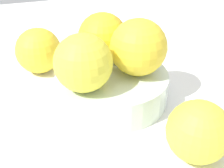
{
  "coord_description": "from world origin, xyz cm",
  "views": [
    {
      "loc": [
        -11.39,
        -36.35,
        26.67
      ],
      "look_at": [
        0.0,
        0.0,
        2.69
      ],
      "focal_mm": 47.9,
      "sensor_mm": 36.0,
      "label": 1
    }
  ],
  "objects_px": {
    "fruit_bowl": "(112,87)",
    "orange_loose_1": "(198,132)",
    "orange_in_bowl_1": "(103,37)",
    "orange_in_bowl_2": "(138,47)",
    "orange_loose_0": "(38,51)",
    "orange_in_bowl_0": "(83,63)"
  },
  "relations": [
    {
      "from": "fruit_bowl",
      "to": "orange_loose_1",
      "type": "relative_size",
      "value": 2.23
    },
    {
      "from": "orange_in_bowl_1",
      "to": "orange_in_bowl_2",
      "type": "height_order",
      "value": "orange_in_bowl_2"
    },
    {
      "from": "orange_loose_1",
      "to": "orange_in_bowl_1",
      "type": "bearing_deg",
      "value": 106.72
    },
    {
      "from": "orange_loose_1",
      "to": "orange_loose_0",
      "type": "bearing_deg",
      "value": 120.06
    },
    {
      "from": "orange_in_bowl_1",
      "to": "orange_loose_1",
      "type": "relative_size",
      "value": 1.02
    },
    {
      "from": "fruit_bowl",
      "to": "orange_in_bowl_2",
      "type": "distance_m",
      "value": 0.07
    },
    {
      "from": "orange_in_bowl_1",
      "to": "orange_loose_1",
      "type": "distance_m",
      "value": 0.21
    },
    {
      "from": "orange_in_bowl_0",
      "to": "orange_loose_1",
      "type": "bearing_deg",
      "value": -47.88
    },
    {
      "from": "orange_in_bowl_1",
      "to": "orange_in_bowl_2",
      "type": "xyz_separation_m",
      "value": [
        0.04,
        -0.06,
        0.0
      ]
    },
    {
      "from": "orange_loose_0",
      "to": "orange_loose_1",
      "type": "bearing_deg",
      "value": -59.94
    },
    {
      "from": "orange_in_bowl_1",
      "to": "orange_in_bowl_0",
      "type": "bearing_deg",
      "value": -123.16
    },
    {
      "from": "fruit_bowl",
      "to": "orange_in_bowl_0",
      "type": "height_order",
      "value": "orange_in_bowl_0"
    },
    {
      "from": "orange_in_bowl_0",
      "to": "orange_loose_0",
      "type": "xyz_separation_m",
      "value": [
        -0.05,
        0.15,
        -0.04
      ]
    },
    {
      "from": "orange_loose_0",
      "to": "fruit_bowl",
      "type": "bearing_deg",
      "value": -52.12
    },
    {
      "from": "orange_in_bowl_0",
      "to": "orange_loose_0",
      "type": "relative_size",
      "value": 0.99
    },
    {
      "from": "orange_loose_0",
      "to": "orange_in_bowl_2",
      "type": "bearing_deg",
      "value": -44.57
    },
    {
      "from": "fruit_bowl",
      "to": "orange_in_bowl_0",
      "type": "xyz_separation_m",
      "value": [
        -0.05,
        -0.03,
        0.06
      ]
    },
    {
      "from": "fruit_bowl",
      "to": "orange_in_bowl_0",
      "type": "distance_m",
      "value": 0.08
    },
    {
      "from": "orange_in_bowl_1",
      "to": "orange_in_bowl_2",
      "type": "bearing_deg",
      "value": -57.37
    },
    {
      "from": "orange_in_bowl_0",
      "to": "orange_loose_1",
      "type": "relative_size",
      "value": 1.04
    },
    {
      "from": "fruit_bowl",
      "to": "orange_in_bowl_1",
      "type": "relative_size",
      "value": 2.19
    },
    {
      "from": "fruit_bowl",
      "to": "orange_in_bowl_2",
      "type": "bearing_deg",
      "value": -11.55
    }
  ]
}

